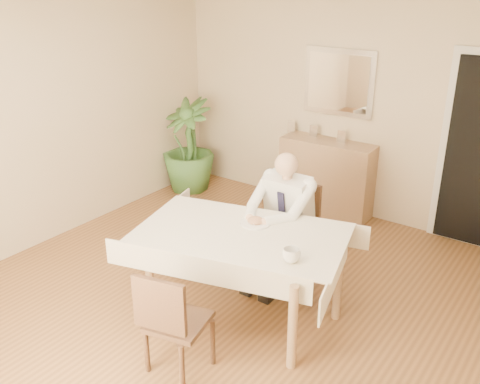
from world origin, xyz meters
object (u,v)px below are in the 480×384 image
Objects in this scene: dining_table at (241,241)px; chair_far at (294,223)px; coffee_mug at (291,255)px; potted_palm at (188,145)px; chair_near at (171,319)px; seated_man at (279,214)px; sideboard at (326,177)px.

chair_far is (0.00, 0.88, -0.17)m from dining_table.
coffee_mug is at bearing -31.29° from dining_table.
dining_table is 2.87m from potted_palm.
chair_near reaches higher than dining_table.
seated_man is 2.52m from potted_palm.
seated_man is 0.96m from coffee_mug.
seated_man is 1.12× the size of sideboard.
seated_man is at bearing -79.59° from sideboard.
coffee_mug is at bearing -70.92° from sideboard.
chair_far is at bearing 118.57° from coffee_mug.
dining_table is 0.59m from seated_man.
chair_far is 2.39m from potted_palm.
chair_near is 1.54m from seated_man.
chair_near is 0.76× the size of sideboard.
seated_man reaches higher than sideboard.
seated_man is at bearing 75.36° from dining_table.
sideboard is (-0.37, 2.28, -0.22)m from dining_table.
chair_far is 1.45m from sideboard.
seated_man is at bearing 126.80° from coffee_mug.
chair_far is 6.57× the size of coffee_mug.
potted_palm is (-2.24, 2.79, 0.14)m from chair_near.
potted_palm is (-2.18, 0.98, 0.12)m from chair_far.
coffee_mug is at bearing -62.78° from chair_far.
seated_man is (-0.00, -0.29, 0.20)m from chair_far.
seated_man reaches higher than coffee_mug.
potted_palm is (-2.18, 1.27, -0.08)m from seated_man.
potted_palm reaches higher than dining_table.
chair_near is 0.68× the size of seated_man.
seated_man reaches higher than chair_near.
seated_man is (-0.00, 0.59, 0.02)m from dining_table.
dining_table is 14.70× the size of coffee_mug.
seated_man is at bearing -30.15° from potted_palm.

